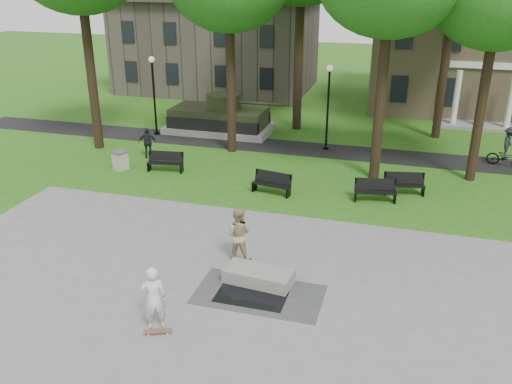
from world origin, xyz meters
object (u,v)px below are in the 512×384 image
at_px(cyclist, 507,151).
at_px(skateboarder, 154,298).
at_px(park_bench_0, 166,161).
at_px(trash_bin, 120,160).
at_px(concrete_block, 259,276).
at_px(friend_watching, 238,234).

bearing_deg(cyclist, skateboarder, 163.93).
distance_m(park_bench_0, trash_bin, 2.36).
height_order(concrete_block, park_bench_0, park_bench_0).
bearing_deg(skateboarder, trash_bin, -88.66).
distance_m(concrete_block, trash_bin, 12.82).
height_order(skateboarder, trash_bin, skateboarder).
xyz_separation_m(park_bench_0, trash_bin, (-2.32, -0.43, -0.04)).
bearing_deg(concrete_block, skateboarder, -124.40).
relative_size(concrete_block, skateboarder, 1.13).
bearing_deg(friend_watching, trash_bin, -44.18).
relative_size(concrete_block, friend_watching, 1.09).
bearing_deg(trash_bin, cyclist, 17.55).
bearing_deg(park_bench_0, friend_watching, -58.03).
distance_m(concrete_block, cyclist, 17.01).
height_order(concrete_block, friend_watching, friend_watching).
height_order(friend_watching, cyclist, cyclist).
distance_m(cyclist, trash_bin, 19.76).
bearing_deg(park_bench_0, skateboarder, -73.91).
bearing_deg(skateboarder, cyclist, -154.80).
xyz_separation_m(concrete_block, park_bench_0, (-7.38, 8.81, 0.28)).
bearing_deg(park_bench_0, cyclist, 10.93).
bearing_deg(park_bench_0, concrete_block, -57.63).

